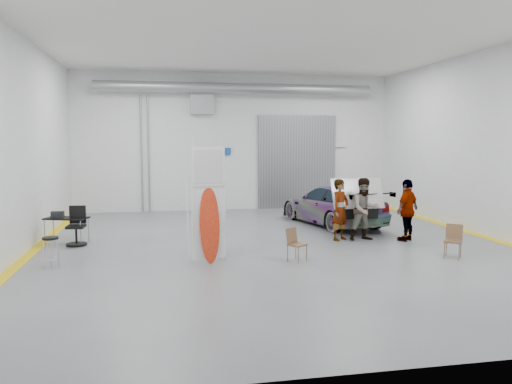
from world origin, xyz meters
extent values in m
plane|color=slate|center=(0.00, 0.00, 0.00)|extent=(16.00, 16.00, 0.00)
cube|color=silver|center=(-7.00, 0.00, 3.00)|extent=(0.02, 16.00, 6.00)
cube|color=silver|center=(7.00, 0.00, 3.00)|extent=(0.02, 16.00, 6.00)
cube|color=silver|center=(0.00, 8.00, 3.00)|extent=(14.00, 0.02, 6.00)
cube|color=silver|center=(0.00, -8.00, 3.00)|extent=(14.00, 0.02, 6.00)
cube|color=white|center=(0.00, 0.00, 6.00)|extent=(14.00, 16.00, 0.02)
cube|color=gray|center=(2.80, 7.92, 2.10)|extent=(3.60, 0.12, 4.20)
cube|color=gray|center=(-1.50, 7.92, 4.80)|extent=(1.00, 0.50, 1.20)
cylinder|color=gray|center=(0.00, 7.40, 5.30)|extent=(11.90, 0.44, 0.44)
cube|color=#13449E|center=(-0.50, 7.92, 2.60)|extent=(0.50, 0.04, 0.30)
cube|color=white|center=(4.80, 7.92, 2.90)|extent=(0.70, 0.04, 0.25)
cylinder|color=gray|center=(-3.80, 7.92, 2.50)|extent=(0.08, 0.08, 5.00)
cylinder|color=gray|center=(-4.10, 7.92, 2.50)|extent=(0.08, 0.08, 5.00)
cube|color=yellow|center=(-6.85, 0.00, 0.01)|extent=(0.30, 16.00, 0.01)
cube|color=yellow|center=(6.85, 0.00, 0.01)|extent=(0.30, 16.00, 0.01)
imported|color=white|center=(2.87, 3.31, 0.72)|extent=(3.11, 5.33, 1.45)
imported|color=olive|center=(2.13, 0.51, 0.95)|extent=(0.83, 0.77, 1.90)
imported|color=#44607E|center=(2.87, 0.36, 0.97)|extent=(1.01, 0.80, 1.94)
imported|color=#985932|center=(4.12, 0.03, 0.96)|extent=(1.17, 1.00, 1.92)
cube|color=white|center=(-2.18, -1.55, 1.04)|extent=(0.87, 0.21, 1.87)
ellipsoid|color=#F64B15|center=(-2.18, -1.64, 0.99)|extent=(0.56, 0.34, 1.97)
cube|color=white|center=(-2.18, -1.58, 2.44)|extent=(0.84, 0.20, 0.99)
cylinder|color=white|center=(-2.54, -1.55, 1.56)|extent=(0.02, 0.02, 3.12)
cylinder|color=white|center=(-1.81, -1.55, 1.56)|extent=(0.02, 0.02, 3.12)
cube|color=brown|center=(0.09, -1.87, 0.43)|extent=(0.55, 0.55, 0.04)
cube|color=brown|center=(0.09, -1.69, 0.65)|extent=(0.37, 0.31, 0.38)
cube|color=brown|center=(4.19, -2.34, 0.45)|extent=(0.58, 0.58, 0.04)
cube|color=brown|center=(4.19, -2.15, 0.68)|extent=(0.38, 0.33, 0.40)
cylinder|color=black|center=(-5.95, -1.46, 0.75)|extent=(0.37, 0.37, 0.06)
torus|color=silver|center=(-5.95, -1.46, 0.24)|extent=(0.40, 0.40, 0.02)
cylinder|color=gray|center=(-6.68, 1.37, 0.37)|extent=(0.03, 0.03, 0.74)
cylinder|color=gray|center=(-5.55, 1.37, 0.37)|extent=(0.03, 0.03, 0.74)
cylinder|color=gray|center=(-6.68, 1.88, 0.37)|extent=(0.03, 0.03, 0.74)
cylinder|color=gray|center=(-5.55, 1.88, 0.37)|extent=(0.03, 0.03, 0.74)
cube|color=black|center=(-6.12, 1.62, 0.76)|extent=(1.36, 0.96, 0.04)
cylinder|color=navy|center=(-5.81, 1.52, 0.90)|extent=(0.08, 0.08, 0.23)
cube|color=black|center=(-6.37, 1.67, 0.87)|extent=(0.36, 0.23, 0.19)
cylinder|color=black|center=(-5.78, 1.21, 0.04)|extent=(0.61, 0.61, 0.04)
cylinder|color=black|center=(-5.78, 1.21, 0.30)|extent=(0.06, 0.06, 0.52)
cube|color=black|center=(-5.78, 1.21, 0.56)|extent=(0.54, 0.54, 0.08)
cube|color=black|center=(-5.78, 1.45, 0.89)|extent=(0.48, 0.11, 0.54)
cube|color=silver|center=(2.87, 1.06, 1.47)|extent=(1.69, 1.03, 0.04)
camera|label=1|loc=(-3.30, -13.99, 3.11)|focal=35.00mm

